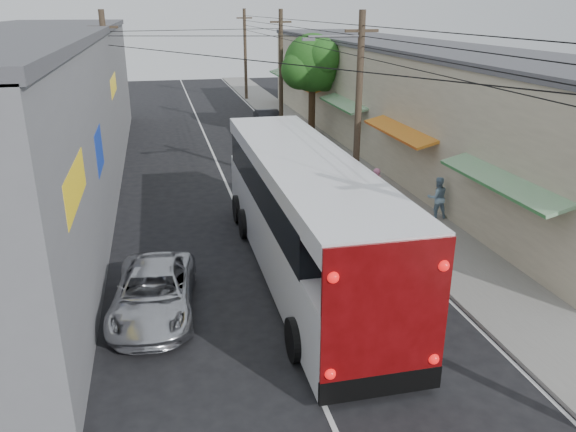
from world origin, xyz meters
name	(u,v)px	position (x,y,z in m)	size (l,w,h in m)	color
ground	(327,413)	(0.00, 0.00, 0.00)	(120.00, 120.00, 0.00)	black
sidewalk	(335,159)	(6.50, 20.00, 0.06)	(3.00, 80.00, 0.12)	slate
building_right	(398,96)	(10.99, 22.00, 3.15)	(7.09, 40.00, 6.25)	#C0B699
building_left	(32,112)	(-8.50, 18.00, 3.65)	(7.20, 36.00, 7.25)	slate
utility_poles	(274,87)	(3.13, 20.33, 4.13)	(11.80, 45.28, 8.00)	#473828
street_tree	(313,65)	(6.87, 26.02, 4.67)	(4.40, 4.00, 6.60)	#3F2B19
coach_bus	(303,213)	(1.20, 6.79, 2.00)	(3.11, 13.45, 3.87)	white
jeepney	(154,293)	(-3.50, 5.06, 0.65)	(2.17, 4.71, 1.31)	silver
parked_suv	(297,158)	(3.80, 17.85, 0.82)	(2.30, 5.66, 1.64)	#929299
parked_car_mid	(267,129)	(3.80, 26.00, 0.71)	(1.67, 4.14, 1.41)	#242328
parked_car_far	(268,121)	(4.46, 28.83, 0.70)	(1.49, 4.26, 1.40)	black
pedestrian_near	(375,187)	(5.73, 11.98, 0.95)	(0.60, 0.40, 1.65)	pink
pedestrian_far	(437,198)	(7.60, 10.03, 0.97)	(0.82, 0.64, 1.69)	#7D9DB6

